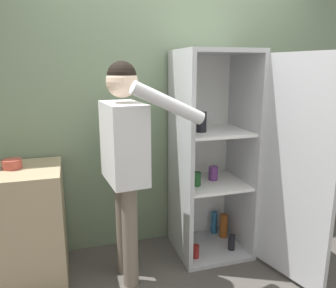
% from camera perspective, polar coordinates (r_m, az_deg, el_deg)
% --- Properties ---
extents(wall_back, '(7.00, 0.06, 2.55)m').
position_cam_1_polar(wall_back, '(3.05, 1.17, 6.29)').
color(wall_back, gray).
rests_on(wall_back, ground_plane).
extents(refrigerator, '(0.83, 1.21, 1.78)m').
position_cam_1_polar(refrigerator, '(2.85, 10.13, -2.59)').
color(refrigerator, '#B7BABC').
rests_on(refrigerator, ground_plane).
extents(person, '(0.70, 0.60, 1.69)m').
position_cam_1_polar(person, '(2.41, -7.46, -0.72)').
color(person, '#726656').
rests_on(person, ground_plane).
extents(counter, '(0.77, 0.58, 0.91)m').
position_cam_1_polar(counter, '(2.84, -25.49, -12.87)').
color(counter, tan).
rests_on(counter, ground_plane).
extents(bowl, '(0.14, 0.14, 0.07)m').
position_cam_1_polar(bowl, '(2.70, -25.52, -3.16)').
color(bowl, '#B24738').
rests_on(bowl, counter).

